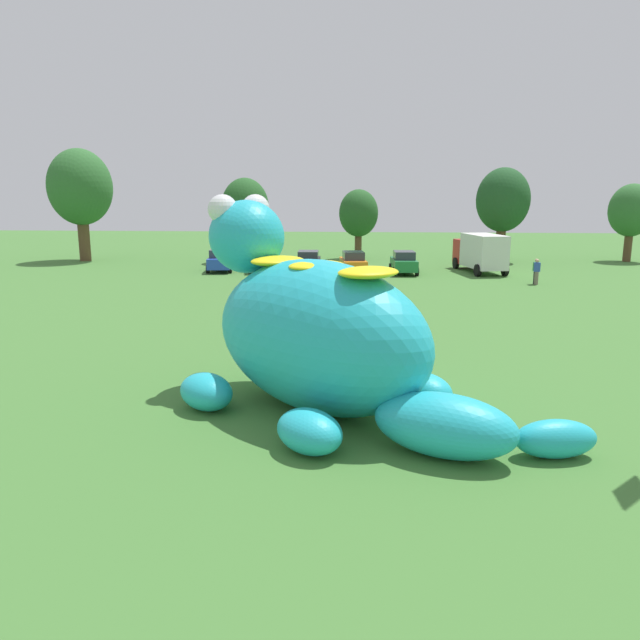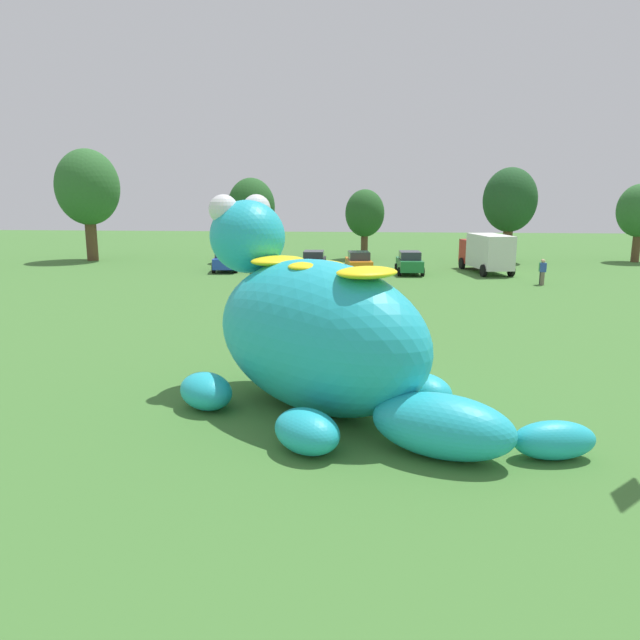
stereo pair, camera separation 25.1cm
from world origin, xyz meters
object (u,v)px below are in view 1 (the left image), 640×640
car_orange (353,263)px  spectator_far_side (536,271)px  giant_inflatable_creature (318,333)px  spectator_near_inflatable (537,272)px  car_silver (262,261)px  spectator_wandering (251,315)px  car_blue (220,260)px  car_black (308,262)px  box_truck (480,252)px  car_green (404,262)px  spectator_by_cars (348,288)px  spectator_mid_field (298,288)px

car_orange → spectator_far_side: 13.03m
giant_inflatable_creature → spectator_near_inflatable: giant_inflatable_creature is taller
car_silver → spectator_near_inflatable: 20.19m
giant_inflatable_creature → car_orange: size_ratio=2.54×
spectator_near_inflatable → spectator_wandering: 22.68m
car_blue → spectator_far_side: 23.31m
spectator_near_inflatable → spectator_wandering: same height
car_black → car_orange: size_ratio=0.97×
car_blue → car_silver: (3.28, -0.01, 0.00)m
car_silver → car_orange: same height
car_silver → spectator_wandering: bearing=-81.5°
box_truck → spectator_far_side: box_truck is taller
car_orange → car_green: size_ratio=1.03×
box_truck → spectator_by_cars: 17.15m
car_green → spectator_by_cars: (-3.82, -12.80, -0.01)m
giant_inflatable_creature → car_green: bearing=82.1°
spectator_near_inflatable → car_black: bearing=163.2°
car_green → spectator_far_side: size_ratio=2.45×
car_blue → car_green: 14.23m
spectator_far_side → car_green: bearing=150.9°
car_blue → car_green: bearing=-1.6°
giant_inflatable_creature → spectator_wandering: size_ratio=6.39×
spectator_far_side → spectator_by_cars: bearing=-146.8°
giant_inflatable_creature → car_black: size_ratio=2.62×
box_truck → spectator_wandering: (-13.67, -22.16, -0.75)m
car_blue → spectator_mid_field: (7.62, -13.43, -0.01)m
car_blue → spectator_far_side: bearing=-12.7°
car_blue → car_orange: bearing=-5.2°
spectator_mid_field → spectator_far_side: 17.24m
spectator_by_cars → spectator_far_side: bearing=33.2°
giant_inflatable_creature → spectator_near_inflatable: bearing=62.9°
spectator_by_cars → spectator_wandering: size_ratio=1.00×
car_blue → car_black: same height
car_blue → spectator_near_inflatable: (22.73, -5.44, -0.01)m
car_orange → spectator_wandering: car_orange is taller
car_blue → spectator_wandering: 22.21m
spectator_by_cars → spectator_wandering: (-3.95, -8.05, 0.00)m
box_truck → spectator_by_cars: (-9.72, -14.11, -0.75)m
car_blue → spectator_wandering: car_blue is taller
spectator_by_cars → spectator_near_inflatable: bearing=32.2°
car_black → spectator_mid_field: (0.63, -12.73, -0.01)m
car_black → spectator_far_side: car_black is taller
car_orange → giant_inflatable_creature: bearing=-90.6°
box_truck → spectator_far_side: (2.62, -6.05, -0.75)m
car_blue → spectator_by_cars: bearing=-51.8°
car_blue → car_green: (14.22, -0.41, 0.00)m
spectator_near_inflatable → spectator_far_side: (0.01, 0.30, 0.00)m
box_truck → car_silver: bearing=-176.9°
car_orange → box_truck: (9.72, 1.86, 0.74)m
spectator_by_cars → car_black: bearing=105.3°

